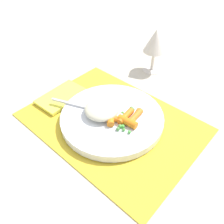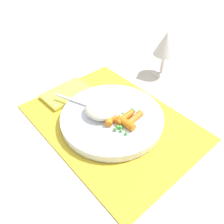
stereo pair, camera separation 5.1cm
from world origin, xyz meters
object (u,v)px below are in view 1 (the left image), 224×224
Objects in this scene: plate at (112,118)px; fork at (96,110)px; rice_mound at (102,109)px; carrot_portion at (125,118)px; napkin at (62,96)px; wine_glass at (155,42)px.

fork is (-0.04, -0.02, 0.01)m from plate.
rice_mound reaches higher than plate.
carrot_portion is (0.04, 0.01, 0.02)m from plate.
rice_mound is 0.88× the size of carrot_portion.
rice_mound reaches higher than napkin.
plate is 0.04m from carrot_portion.
wine_glass is at bearing 95.54° from fork.
rice_mound is at bearing -148.32° from plate.
carrot_portion reaches higher than plate.
fork is 0.30m from wine_glass.
rice_mound is 0.02m from fork.
wine_glass is (-0.03, 0.29, 0.07)m from fork.
carrot_portion is at bearing -68.59° from wine_glass.
wine_glass is at bearing 71.43° from napkin.
napkin is (-0.17, -0.03, -0.01)m from plate.
plate is at bearing 22.00° from fork.
wine_glass is at bearing 111.41° from carrot_portion.
napkin is (-0.10, -0.30, -0.09)m from wine_glass.
rice_mound is at bearing -80.84° from wine_glass.
rice_mound is 0.63× the size of napkin.
wine_glass is at bearing 99.16° from rice_mound.
plate is at bearing -75.94° from wine_glass.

